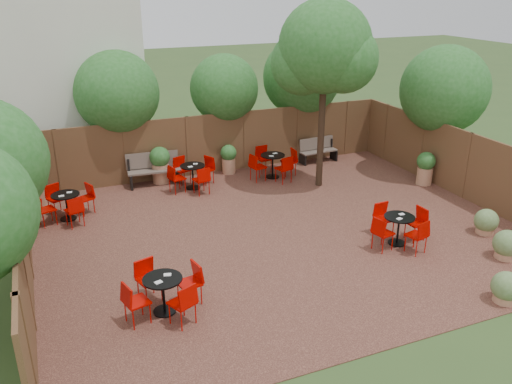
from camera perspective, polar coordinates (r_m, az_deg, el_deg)
name	(u,v)px	position (r m, az deg, el deg)	size (l,w,h in m)	color
ground	(280,232)	(13.75, 2.64, -4.30)	(80.00, 80.00, 0.00)	#354F23
courtyard_paving	(280,231)	(13.74, 2.64, -4.27)	(12.00, 10.00, 0.02)	#3C2018
fence_back	(217,143)	(17.72, -4.20, 5.24)	(12.00, 0.08, 2.00)	#4F331D
fence_left	(24,238)	(12.25, -23.69, -4.53)	(0.08, 10.00, 2.00)	#4F331D
fence_right	(467,166)	(16.67, 21.75, 2.61)	(0.08, 10.00, 2.00)	#4F331D
neighbour_building	(56,47)	(19.26, -20.73, 14.40)	(5.00, 4.00, 8.00)	silver
overhang_foliage	(218,105)	(15.22, -4.09, 9.34)	(15.88, 10.88, 2.78)	#225D1E
courtyard_tree	(325,53)	(15.87, 7.41, 14.65)	(2.84, 2.74, 5.62)	black
park_bench_left	(154,168)	(16.98, -10.97, 2.51)	(1.68, 0.68, 1.01)	brown
park_bench_right	(318,150)	(18.96, 6.66, 4.56)	(1.41, 0.55, 0.85)	brown
bistro_tables	(221,204)	(14.29, -3.79, -1.27)	(8.89, 7.76, 0.89)	black
planters	(212,168)	(16.55, -4.81, 2.55)	(11.88, 3.98, 1.17)	#B27A59
low_shrubs	(499,249)	(13.40, 24.73, -5.56)	(2.58, 3.14, 0.69)	#B27A59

